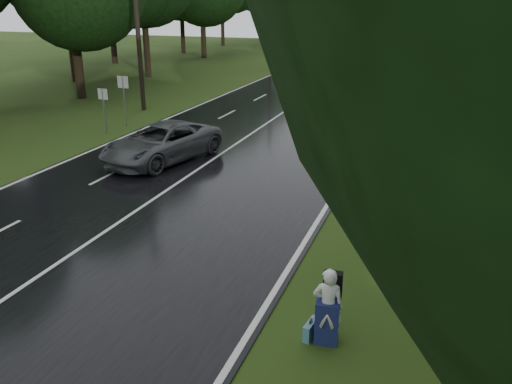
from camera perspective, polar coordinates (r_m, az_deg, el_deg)
ground at (r=13.86m, az=-24.64°, el=-9.86°), size 160.00×160.00×0.00m
road at (r=30.34m, az=2.07°, el=8.10°), size 12.00×140.00×0.04m
lane_center at (r=30.33m, az=2.07°, el=8.15°), size 0.12×140.00×0.01m
grey_car at (r=22.42m, az=-10.34°, el=5.39°), size 3.95×6.13×1.57m
far_car at (r=56.48m, az=14.12°, el=14.14°), size 2.46×4.76×1.49m
hitchhiker at (r=10.67m, az=7.93°, el=-12.62°), size 0.66×0.61×1.69m
suitcase at (r=11.09m, az=6.02°, el=-14.85°), size 0.22×0.53×0.36m
culvert at (r=11.11m, az=25.76°, el=-18.18°), size 1.57×0.78×0.78m
utility_pole_mid at (r=33.56m, az=-12.24°, el=8.84°), size 1.80×0.28×10.91m
utility_pole_far at (r=56.23m, az=1.57°, el=13.89°), size 1.80×0.28×9.21m
road_sign_a at (r=28.16m, az=-16.13°, el=6.27°), size 0.55×0.10×2.29m
road_sign_b at (r=29.64m, az=-14.07°, el=7.16°), size 0.64×0.10×2.68m
tree_left_d at (r=38.74m, az=-18.61°, el=9.77°), size 8.23×8.23×12.87m
tree_left_e at (r=48.00m, az=-11.74°, el=12.32°), size 9.86×9.86×15.41m
tree_left_f at (r=62.69m, az=-5.73°, el=14.50°), size 8.77×8.77×13.70m
tree_right_e at (r=43.62m, az=25.26°, el=10.01°), size 9.07×9.07×14.17m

